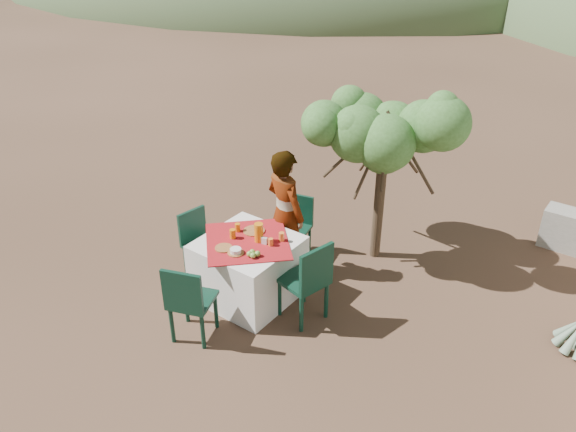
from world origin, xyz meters
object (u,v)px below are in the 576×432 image
Objects in this scene: person at (285,213)px; shrub_tree at (391,142)px; chair_far at (296,223)px; table at (248,269)px; chair_near at (189,300)px; juice_pitcher at (259,233)px; chair_right at (308,279)px; chair_left at (198,240)px.

shrub_tree is at bearing -113.73° from person.
person reaches higher than chair_far.
chair_far is at bearing 94.54° from table.
juice_pitcher is at bearing -115.87° from chair_near.
chair_near is 4.20× the size of juice_pitcher.
table is at bearing 102.00° from person.
table is 0.98m from chair_near.
chair_near is at bearing -25.90° from chair_right.
chair_near is at bearing -95.79° from juice_pitcher.
chair_near is (0.09, -2.05, 0.06)m from chair_far.
chair_right is at bearing -80.21° from chair_left.
juice_pitcher is (0.11, 1.04, 0.35)m from chair_near.
table is 1.58× the size of chair_far.
shrub_tree reaches higher than person.
chair_near is 0.95× the size of chair_right.
chair_far is 0.88× the size of chair_near.
chair_near is at bearing -99.81° from chair_far.
chair_right is (0.82, 0.04, 0.17)m from table.
chair_left is at bearing -70.12° from chair_near.
chair_left is 0.52× the size of person.
chair_right is 1.99m from shrub_tree.
juice_pitcher reaches higher than chair_near.
chair_left is at bearing -133.74° from shrub_tree.
chair_right is at bearing -61.46° from chair_far.
person reaches higher than chair_near.
person is (-0.79, 0.64, 0.27)m from chair_right.
chair_near is 1.29m from chair_right.
chair_far is 1.62m from shrub_tree.
juice_pitcher is (0.08, -0.61, 0.05)m from person.
table is at bearing -109.72° from chair_near.
chair_left is 1.63m from chair_right.
chair_far is 0.55m from person.
chair_far is at bearing -107.50° from chair_near.
chair_left is at bearing -175.46° from juice_pitcher.
table is at bearing -145.92° from juice_pitcher.
chair_far is 2.05m from chair_near.
shrub_tree reaches higher than chair_near.
chair_far is at bearing -126.00° from chair_right.
chair_left is at bearing -75.57° from chair_right.
chair_right reaches higher than table.
table is 0.84m from chair_right.
person reaches higher than juice_pitcher.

